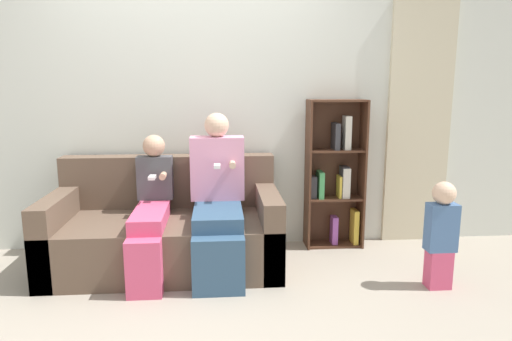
% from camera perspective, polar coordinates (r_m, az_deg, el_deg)
% --- Properties ---
extents(ground_plane, '(14.00, 14.00, 0.00)m').
position_cam_1_polar(ground_plane, '(3.31, -8.13, -15.10)').
color(ground_plane, '#9E9384').
extents(back_wall, '(10.00, 0.06, 2.55)m').
position_cam_1_polar(back_wall, '(4.03, -7.75, 8.37)').
color(back_wall, silver).
rests_on(back_wall, ground_plane).
extents(curtain_panel, '(0.58, 0.04, 2.17)m').
position_cam_1_polar(curtain_panel, '(4.37, 19.67, 5.50)').
color(curtain_panel, beige).
rests_on(curtain_panel, ground_plane).
extents(couch, '(1.78, 0.92, 0.84)m').
position_cam_1_polar(couch, '(3.74, -11.11, -7.43)').
color(couch, brown).
rests_on(couch, ground_plane).
extents(adult_seated, '(0.43, 0.83, 1.21)m').
position_cam_1_polar(adult_seated, '(3.53, -4.82, -2.82)').
color(adult_seated, '#335170').
rests_on(adult_seated, ground_plane).
extents(child_seated, '(0.28, 0.86, 1.04)m').
position_cam_1_polar(child_seated, '(3.54, -13.02, -4.55)').
color(child_seated, '#DB4C75').
rests_on(child_seated, ground_plane).
extents(toddler_standing, '(0.20, 0.16, 0.77)m').
position_cam_1_polar(toddler_standing, '(3.49, 22.13, -7.18)').
color(toddler_standing, '#DB4C75').
rests_on(toddler_standing, ground_plane).
extents(bookshelf, '(0.50, 0.24, 1.31)m').
position_cam_1_polar(bookshelf, '(4.11, 9.92, -0.74)').
color(bookshelf, '#4C2D1E').
rests_on(bookshelf, ground_plane).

